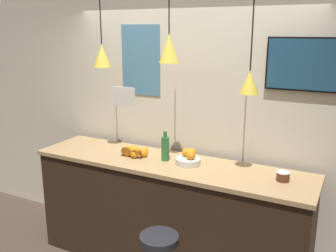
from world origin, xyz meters
TOP-DOWN VIEW (x-y plane):
  - back_wall at (0.00, 1.15)m, footprint 8.00×0.06m
  - service_counter at (0.00, 0.71)m, footprint 2.70×0.65m
  - fruit_bowl at (0.19, 0.76)m, footprint 0.23×0.23m
  - orange_pile at (-0.40, 0.73)m, footprint 0.28×0.20m
  - juice_bottle at (-0.04, 0.75)m, footprint 0.08×0.08m
  - spread_jar at (1.05, 0.75)m, footprint 0.11×0.11m
  - pendant_lamp_left at (-0.73, 0.73)m, footprint 0.17×0.17m
  - pendant_lamp_middle at (0.00, 0.73)m, footprint 0.18×0.18m
  - pendant_lamp_right at (0.73, 0.73)m, footprint 0.16×0.16m
  - mounted_tv at (1.11, 1.10)m, footprint 0.68×0.04m
  - hanging_menu_board at (-0.32, 0.47)m, footprint 0.24×0.01m
  - wall_poster at (-0.53, 1.12)m, footprint 0.46×0.01m

SIDE VIEW (x-z plane):
  - service_counter at x=0.00m, z-range 0.00..1.09m
  - orange_pile at x=-0.40m, z-range 1.09..1.17m
  - spread_jar at x=1.05m, z-range 1.09..1.17m
  - fruit_bowl at x=0.19m, z-range 1.08..1.22m
  - juice_bottle at x=-0.04m, z-range 1.07..1.36m
  - back_wall at x=0.00m, z-range 0.00..2.90m
  - hanging_menu_board at x=-0.32m, z-range 1.64..1.81m
  - pendant_lamp_right at x=0.73m, z-range 1.39..2.40m
  - wall_poster at x=-0.53m, z-range 1.63..2.35m
  - mounted_tv at x=1.11m, z-range 1.79..2.24m
  - pendant_lamp_left at x=-0.73m, z-range 1.63..2.49m
  - pendant_lamp_middle at x=0.00m, z-range 1.75..2.53m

